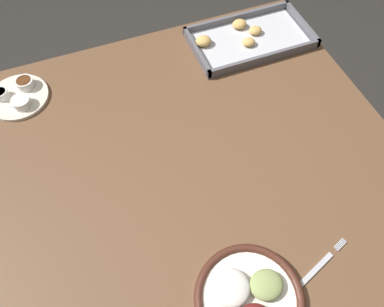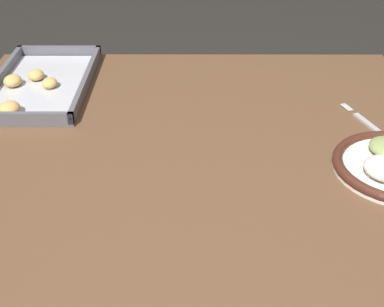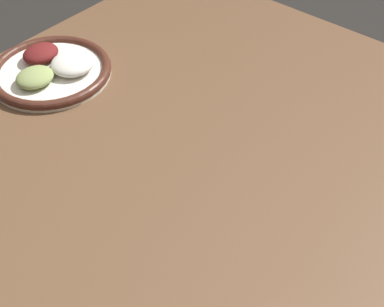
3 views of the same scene
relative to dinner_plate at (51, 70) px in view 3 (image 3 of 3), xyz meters
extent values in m
cube|color=brown|center=(0.02, 0.39, -0.03)|extent=(1.15, 1.07, 0.03)
cylinder|color=brown|center=(-0.50, -0.10, -0.42)|extent=(0.06, 0.06, 0.75)
cylinder|color=white|center=(0.00, 0.00, -0.01)|extent=(0.24, 0.24, 0.01)
torus|color=#472319|center=(0.00, 0.00, 0.00)|extent=(0.25, 0.25, 0.02)
ellipsoid|color=silver|center=(-0.03, 0.03, 0.01)|extent=(0.09, 0.09, 0.03)
ellipsoid|color=maroon|center=(-0.01, -0.05, 0.01)|extent=(0.08, 0.07, 0.03)
ellipsoid|color=#8C9E5B|center=(0.05, 0.01, 0.01)|extent=(0.08, 0.07, 0.03)
camera|label=1|loc=(-0.18, -0.11, 0.87)|focal=35.00mm
camera|label=2|loc=(-0.84, 0.39, 0.55)|focal=50.00mm
camera|label=3|loc=(0.50, 0.80, 0.64)|focal=50.00mm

